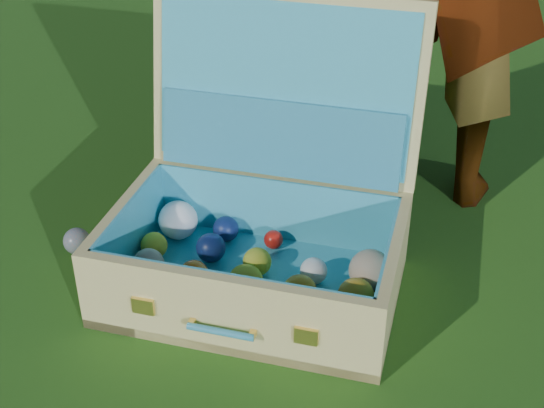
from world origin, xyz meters
The scene contains 3 objects.
ground centered at (0.00, 0.00, 0.00)m, with size 60.00×60.00×0.00m, color #215114.
stray_ball centered at (-0.37, 0.02, 0.03)m, with size 0.07×0.07×0.07m, color teal.
suitcase centered at (0.09, 0.19, 0.18)m, with size 0.79×0.72×0.64m.
Camera 1 is at (0.84, -1.14, 1.15)m, focal length 50.00 mm.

